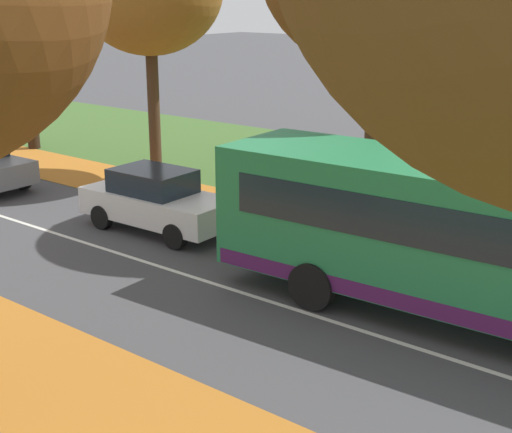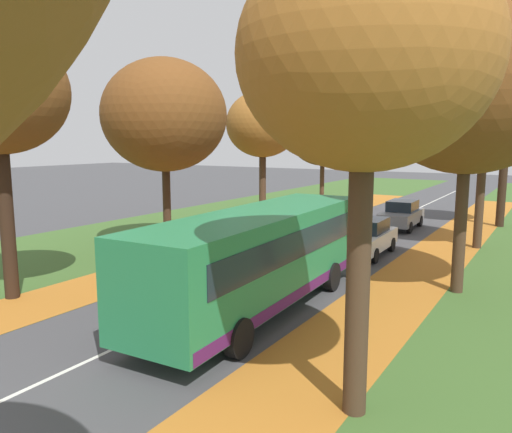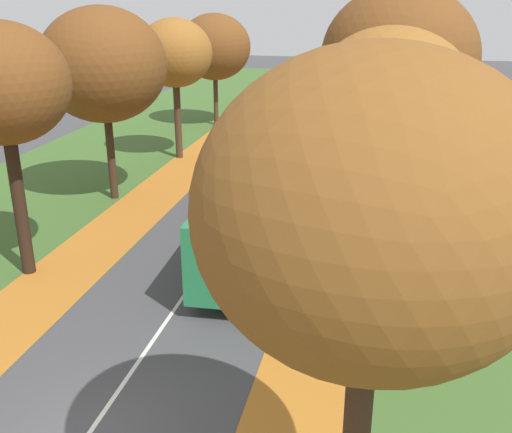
{
  "view_description": "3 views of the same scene",
  "coord_description": "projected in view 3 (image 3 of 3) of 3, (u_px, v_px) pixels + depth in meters",
  "views": [
    {
      "loc": [
        -10.57,
        6.37,
        5.95
      ],
      "look_at": [
        0.98,
        15.37,
        1.34
      ],
      "focal_mm": 50.0,
      "sensor_mm": 36.0,
      "label": 1
    },
    {
      "loc": [
        9.01,
        -1.83,
        5.04
      ],
      "look_at": [
        -0.19,
        13.17,
        2.36
      ],
      "focal_mm": 35.0,
      "sensor_mm": 36.0,
      "label": 2
    },
    {
      "loc": [
        5.95,
        -9.47,
        9.31
      ],
      "look_at": [
        1.43,
        11.25,
        1.21
      ],
      "focal_mm": 42.0,
      "sensor_mm": 36.0,
      "label": 3
    }
  ],
  "objects": [
    {
      "name": "grass_verge_left",
      "position": [
        103.0,
        167.0,
        33.24
      ],
      "size": [
        12.0,
        90.0,
        0.01
      ],
      "primitive_type": "cube",
      "color": "#3D6028",
      "rests_on": "ground"
    },
    {
      "name": "road_centre_line",
      "position": [
        265.0,
        178.0,
        31.4
      ],
      "size": [
        0.12,
        80.0,
        0.01
      ],
      "primitive_type": "cube",
      "color": "silver",
      "rests_on": "ground"
    },
    {
      "name": "tree_right_near",
      "position": [
        389.0,
        106.0,
        15.65
      ],
      "size": [
        4.41,
        4.41,
        8.46
      ],
      "color": "#422D1E",
      "rests_on": "ground"
    },
    {
      "name": "car_grey_following",
      "position": [
        307.0,
        135.0,
        37.16
      ],
      "size": [
        1.86,
        4.24,
        1.62
      ],
      "color": "slate",
      "rests_on": "ground"
    },
    {
      "name": "bus",
      "position": [
        256.0,
        211.0,
        21.89
      ],
      "size": [
        2.95,
        10.49,
        2.98
      ],
      "color": "#237A47",
      "rests_on": "ground"
    },
    {
      "name": "tree_left_mid",
      "position": [
        103.0,
        65.0,
        26.28
      ],
      "size": [
        5.6,
        5.6,
        8.69
      ],
      "color": "#382619",
      "rests_on": "ground"
    },
    {
      "name": "tree_right_distant",
      "position": [
        395.0,
        31.0,
        37.44
      ],
      "size": [
        4.34,
        4.34,
        8.84
      ],
      "color": "black",
      "rests_on": "ground"
    },
    {
      "name": "tree_right_nearest",
      "position": [
        373.0,
        213.0,
        7.89
      ],
      "size": [
        4.87,
        4.87,
        8.76
      ],
      "color": "#382619",
      "rests_on": "ground"
    },
    {
      "name": "tree_right_far",
      "position": [
        388.0,
        54.0,
        31.18
      ],
      "size": [
        4.73,
        4.73,
        8.26
      ],
      "color": "#422D1E",
      "rests_on": "ground"
    },
    {
      "name": "grass_verge_right",
      "position": [
        447.0,
        190.0,
        29.57
      ],
      "size": [
        12.0,
        90.0,
        0.01
      ],
      "primitive_type": "cube",
      "color": "#3D6028",
      "rests_on": "ground"
    },
    {
      "name": "car_white_lead",
      "position": [
        298.0,
        169.0,
        30.1
      ],
      "size": [
        1.86,
        4.24,
        1.62
      ],
      "color": "silver",
      "rests_on": "ground"
    },
    {
      "name": "tree_right_mid",
      "position": [
        399.0,
        58.0,
        23.68
      ],
      "size": [
        6.19,
        6.19,
        9.53
      ],
      "color": "#422D1E",
      "rests_on": "ground"
    },
    {
      "name": "tree_left_distant",
      "position": [
        215.0,
        47.0,
        41.78
      ],
      "size": [
        5.05,
        5.05,
        7.76
      ],
      "color": "#422D1E",
      "rests_on": "ground"
    },
    {
      "name": "tree_left_near",
      "position": [
        2.0,
        85.0,
        18.69
      ],
      "size": [
        4.28,
        4.28,
        8.46
      ],
      "color": "black",
      "rests_on": "ground"
    },
    {
      "name": "leaf_litter_left",
      "position": [
        138.0,
        210.0,
        26.84
      ],
      "size": [
        2.8,
        60.0,
        0.0
      ],
      "primitive_type": "cube",
      "color": "#B26B23",
      "rests_on": "grass_verge_left"
    },
    {
      "name": "tree_left_far",
      "position": [
        175.0,
        54.0,
        33.12
      ],
      "size": [
        4.18,
        4.18,
        7.86
      ],
      "color": "#422D1E",
      "rests_on": "ground"
    },
    {
      "name": "leaf_litter_right",
      "position": [
        344.0,
        226.0,
        25.01
      ],
      "size": [
        2.8,
        60.0,
        0.0
      ],
      "primitive_type": "cube",
      "color": "#B26B23",
      "rests_on": "grass_verge_right"
    }
  ]
}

